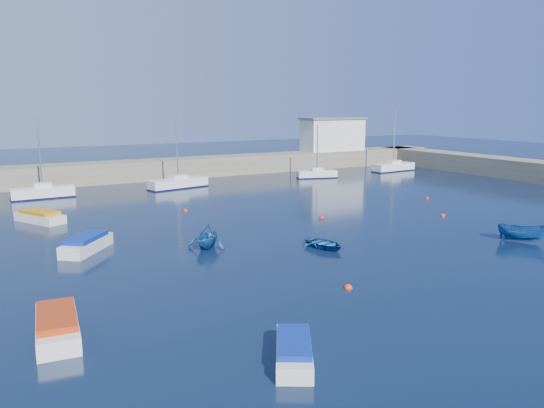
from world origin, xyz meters
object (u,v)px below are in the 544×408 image
sailboat_6 (178,183)px  sailboat_7 (317,174)px  dinghy_left (207,236)px  sailboat_8 (393,167)px  motorboat_2 (40,217)px  motorboat_3 (294,350)px  motorboat_0 (57,325)px  dinghy_center (325,244)px  motorboat_1 (87,244)px  sailboat_5 (43,192)px  harbor_office (333,135)px  dinghy_right (522,233)px

sailboat_6 → sailboat_7: sailboat_6 is taller
sailboat_7 → dinghy_left: bearing=150.5°
sailboat_7 → dinghy_left: (-26.99, -26.24, 0.28)m
sailboat_8 → motorboat_2: 52.24m
sailboat_6 → motorboat_3: 45.50m
motorboat_0 → dinghy_center: 19.37m
sailboat_7 → motorboat_3: bearing=161.3°
sailboat_7 → motorboat_3: 53.08m
sailboat_6 → motorboat_3: size_ratio=2.35×
motorboat_0 → dinghy_center: bearing=24.2°
sailboat_6 → motorboat_0: bearing=141.3°
motorboat_0 → motorboat_1: bearing=80.5°
sailboat_5 → sailboat_8: (49.18, -0.31, -0.02)m
sailboat_6 → motorboat_0: size_ratio=1.93×
sailboat_5 → motorboat_2: (-1.60, -12.59, -0.20)m
motorboat_1 → sailboat_7: bearing=72.7°
motorboat_3 → dinghy_left: dinghy_left is taller
harbor_office → motorboat_2: (-45.99, -21.44, -4.63)m
motorboat_2 → dinghy_left: (9.34, -14.73, 0.36)m
dinghy_center → harbor_office: bearing=41.8°
sailboat_7 → sailboat_5: bearing=104.5°
sailboat_5 → motorboat_1: bearing=178.4°
motorboat_1 → sailboat_6: bearing=96.9°
motorboat_1 → dinghy_center: motorboat_1 is taller
sailboat_7 → dinghy_center: 36.32m
dinghy_center → dinghy_right: size_ratio=0.92×
harbor_office → motorboat_3: 66.96m
sailboat_7 → sailboat_8: bearing=-70.6°
harbor_office → dinghy_center: harbor_office is taller
sailboat_7 → dinghy_right: sailboat_7 is taller
dinghy_right → sailboat_6: bearing=72.2°
harbor_office → motorboat_0: (-47.90, -46.50, -4.59)m
sailboat_7 → dinghy_center: size_ratio=2.31×
harbor_office → motorboat_1: (-44.23, -33.00, -4.57)m
sailboat_5 → dinghy_center: 34.82m
motorboat_2 → dinghy_center: bearing=-77.8°
sailboat_8 → dinghy_right: 42.07m
sailboat_8 → dinghy_left: (-41.44, -27.01, 0.19)m
dinghy_center → dinghy_left: bearing=137.7°
harbor_office → sailboat_5: (-44.39, -8.85, -4.43)m
sailboat_8 → motorboat_3: (-44.88, -44.27, -0.22)m
harbor_office → sailboat_6: bearing=-162.5°
sailboat_6 → dinghy_center: 31.12m
harbor_office → sailboat_6: (-29.31, -9.22, -4.47)m
sailboat_6 → motorboat_1: (-14.92, -23.77, -0.10)m
harbor_office → motorboat_1: harbor_office is taller
harbor_office → sailboat_8: 11.25m
motorboat_3 → dinghy_left: 17.60m
sailboat_7 → motorboat_3: sailboat_7 is taller
sailboat_7 → motorboat_2: 38.10m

